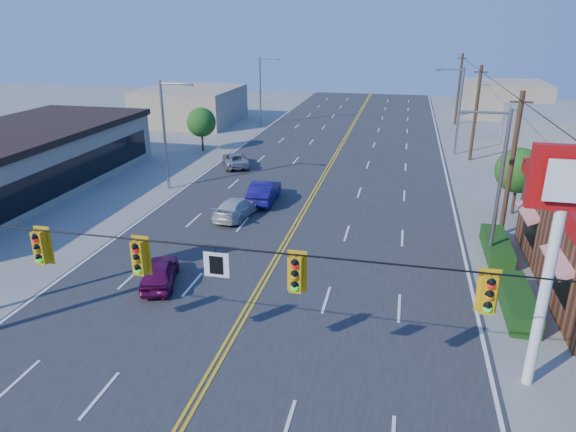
% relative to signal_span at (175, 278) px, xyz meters
% --- Properties ---
extents(ground, '(160.00, 160.00, 0.00)m').
position_rel_signal_span_xyz_m(ground, '(0.12, 0.00, -4.89)').
color(ground, gray).
rests_on(ground, ground).
extents(road, '(20.00, 120.00, 0.06)m').
position_rel_signal_span_xyz_m(road, '(0.12, 20.00, -4.86)').
color(road, '#2D2D30').
rests_on(road, ground).
extents(signal_span, '(24.32, 0.34, 9.00)m').
position_rel_signal_span_xyz_m(signal_span, '(0.00, 0.00, 0.00)').
color(signal_span, '#47301E').
rests_on(signal_span, ground).
extents(kfc_pylon, '(2.20, 0.36, 8.50)m').
position_rel_signal_span_xyz_m(kfc_pylon, '(11.12, 4.00, 1.16)').
color(kfc_pylon, white).
rests_on(kfc_pylon, ground).
extents(strip_mall, '(10.40, 26.40, 4.40)m').
position_rel_signal_span_xyz_m(strip_mall, '(-21.88, 18.00, -2.63)').
color(strip_mall, tan).
rests_on(strip_mall, ground).
extents(streetlight_se, '(2.55, 0.25, 8.00)m').
position_rel_signal_span_xyz_m(streetlight_se, '(10.91, 14.00, -0.37)').
color(streetlight_se, gray).
rests_on(streetlight_se, ground).
extents(streetlight_ne, '(2.55, 0.25, 8.00)m').
position_rel_signal_span_xyz_m(streetlight_ne, '(10.91, 38.00, -0.37)').
color(streetlight_ne, gray).
rests_on(streetlight_ne, ground).
extents(streetlight_sw, '(2.55, 0.25, 8.00)m').
position_rel_signal_span_xyz_m(streetlight_sw, '(-10.67, 22.00, -0.37)').
color(streetlight_sw, gray).
rests_on(streetlight_sw, ground).
extents(streetlight_nw, '(2.55, 0.25, 8.00)m').
position_rel_signal_span_xyz_m(streetlight_nw, '(-10.67, 48.00, -0.37)').
color(streetlight_nw, gray).
rests_on(streetlight_nw, ground).
extents(utility_pole_near, '(0.28, 0.28, 8.40)m').
position_rel_signal_span_xyz_m(utility_pole_near, '(12.32, 18.00, -0.69)').
color(utility_pole_near, '#47301E').
rests_on(utility_pole_near, ground).
extents(utility_pole_mid, '(0.28, 0.28, 8.40)m').
position_rel_signal_span_xyz_m(utility_pole_mid, '(12.32, 36.00, -0.69)').
color(utility_pole_mid, '#47301E').
rests_on(utility_pole_mid, ground).
extents(utility_pole_far, '(0.28, 0.28, 8.40)m').
position_rel_signal_span_xyz_m(utility_pole_far, '(12.32, 54.00, -0.69)').
color(utility_pole_far, '#47301E').
rests_on(utility_pole_far, ground).
extents(tree_kfc_rear, '(2.94, 2.94, 4.41)m').
position_rel_signal_span_xyz_m(tree_kfc_rear, '(13.62, 22.00, -1.95)').
color(tree_kfc_rear, '#47301E').
rests_on(tree_kfc_rear, ground).
extents(tree_west, '(2.80, 2.80, 4.20)m').
position_rel_signal_span_xyz_m(tree_west, '(-12.88, 34.00, -2.09)').
color(tree_west, '#47301E').
rests_on(tree_west, ground).
extents(bld_west_far, '(11.00, 12.00, 4.20)m').
position_rel_signal_span_xyz_m(bld_west_far, '(-19.88, 48.00, -2.79)').
color(bld_west_far, tan).
rests_on(bld_west_far, ground).
extents(bld_east_far, '(10.00, 10.00, 4.40)m').
position_rel_signal_span_xyz_m(bld_east_far, '(19.12, 62.00, -2.69)').
color(bld_east_far, tan).
rests_on(bld_east_far, ground).
extents(car_magenta, '(2.53, 4.00, 1.27)m').
position_rel_signal_span_xyz_m(car_magenta, '(-4.67, 7.75, -4.25)').
color(car_magenta, '#640B41').
rests_on(car_magenta, ground).
extents(car_blue, '(1.77, 4.60, 1.49)m').
position_rel_signal_span_xyz_m(car_blue, '(-2.96, 20.51, -4.14)').
color(car_blue, navy).
rests_on(car_blue, ground).
extents(car_white, '(2.34, 4.56, 1.26)m').
position_rel_signal_span_xyz_m(car_white, '(-3.90, 17.20, -4.25)').
color(car_white, '#BABABA').
rests_on(car_white, ground).
extents(car_silver, '(3.63, 4.82, 1.22)m').
position_rel_signal_span_xyz_m(car_silver, '(-7.85, 28.99, -4.28)').
color(car_silver, '#ACABB0').
rests_on(car_silver, ground).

